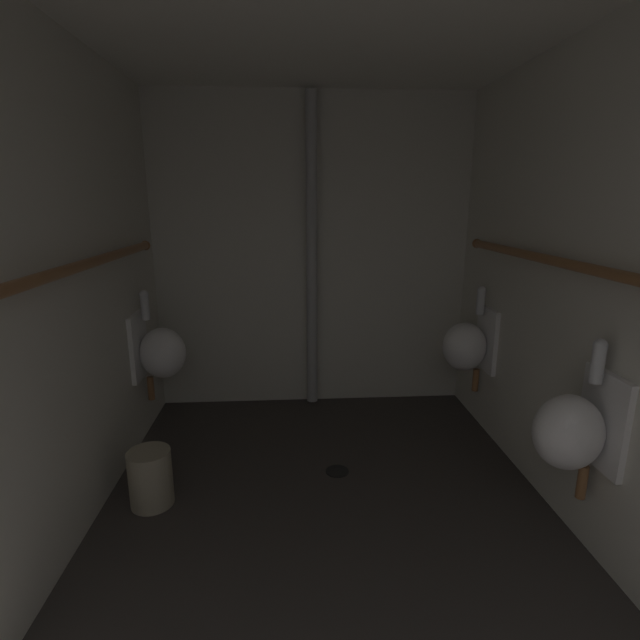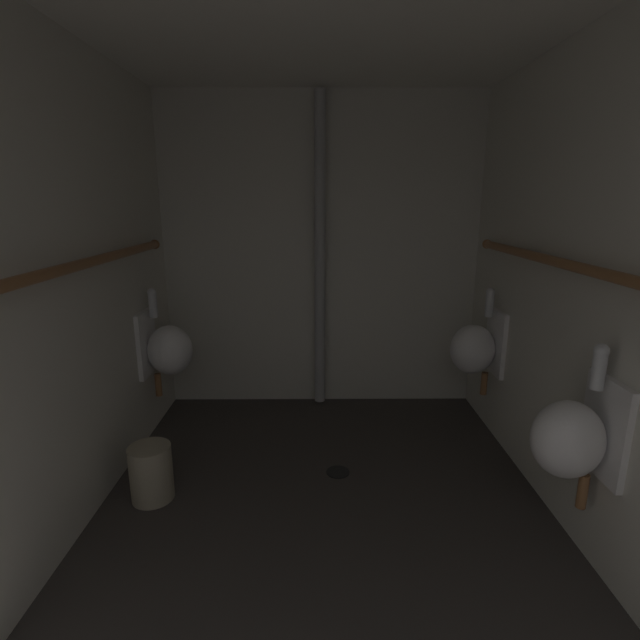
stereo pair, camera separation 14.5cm
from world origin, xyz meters
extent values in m
cube|color=#383330|center=(0.00, 1.84, -0.04)|extent=(2.52, 3.81, 0.08)
cube|color=silver|center=(-1.23, 1.84, 1.18)|extent=(0.06, 3.81, 2.36)
cube|color=silver|center=(1.23, 1.84, 1.18)|extent=(0.06, 3.81, 2.36)
cube|color=silver|center=(0.00, 3.72, 1.18)|extent=(2.52, 0.06, 2.36)
ellipsoid|color=white|center=(-1.03, 3.12, 0.61)|extent=(0.30, 0.26, 0.34)
cube|color=white|center=(-1.18, 3.12, 0.66)|extent=(0.03, 0.30, 0.44)
cylinder|color=silver|center=(-1.12, 3.12, 0.92)|extent=(0.06, 0.06, 0.16)
sphere|color=silver|center=(-1.12, 3.12, 1.00)|extent=(0.06, 0.06, 0.06)
cylinder|color=#936038|center=(-1.13, 3.12, 0.36)|extent=(0.04, 0.04, 0.16)
ellipsoid|color=white|center=(1.03, 1.87, 0.61)|extent=(0.30, 0.26, 0.34)
cube|color=white|center=(1.18, 1.87, 0.66)|extent=(0.03, 0.30, 0.44)
cylinder|color=silver|center=(1.12, 1.87, 0.92)|extent=(0.06, 0.06, 0.16)
sphere|color=silver|center=(1.12, 1.87, 1.00)|extent=(0.06, 0.06, 0.06)
cylinder|color=#936038|center=(1.13, 1.87, 0.36)|extent=(0.04, 0.04, 0.16)
ellipsoid|color=white|center=(1.03, 3.13, 0.61)|extent=(0.30, 0.26, 0.34)
cube|color=white|center=(1.18, 3.13, 0.66)|extent=(0.03, 0.30, 0.44)
cylinder|color=silver|center=(1.12, 3.13, 0.92)|extent=(0.06, 0.06, 0.16)
sphere|color=silver|center=(1.12, 3.13, 1.00)|extent=(0.06, 0.06, 0.06)
cylinder|color=#936038|center=(1.13, 3.13, 0.36)|extent=(0.04, 0.04, 0.16)
cylinder|color=#936038|center=(-1.14, 1.84, 1.30)|extent=(0.05, 2.97, 0.05)
sphere|color=#936038|center=(-1.14, 3.32, 1.30)|extent=(0.06, 0.06, 0.06)
cylinder|color=#936038|center=(1.14, 1.85, 1.30)|extent=(0.05, 2.96, 0.05)
sphere|color=#936038|center=(1.14, 3.33, 1.30)|extent=(0.06, 0.06, 0.06)
cylinder|color=#B2B2B2|center=(-0.01, 3.61, 1.18)|extent=(0.08, 0.08, 2.31)
cylinder|color=black|center=(0.09, 2.60, 0.00)|extent=(0.14, 0.14, 0.01)
cylinder|color=#9E937A|center=(-0.94, 2.35, 0.16)|extent=(0.23, 0.23, 0.31)
camera|label=1|loc=(-0.18, 0.03, 1.59)|focal=26.76mm
camera|label=2|loc=(-0.04, 0.03, 1.59)|focal=26.76mm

